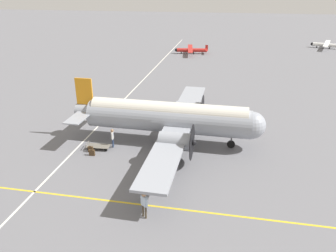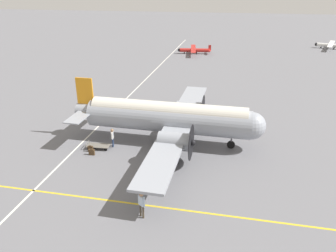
% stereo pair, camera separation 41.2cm
% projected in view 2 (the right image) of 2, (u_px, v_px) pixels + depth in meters
% --- Properties ---
extents(ground_plane, '(300.00, 300.00, 0.00)m').
position_uv_depth(ground_plane, '(168.00, 142.00, 30.35)').
color(ground_plane, slate).
extents(apron_line_eastwest, '(120.00, 0.16, 0.01)m').
position_uv_depth(apron_line_eastwest, '(139.00, 204.00, 21.77)').
color(apron_line_eastwest, gold).
rests_on(apron_line_eastwest, ground_plane).
extents(apron_line_northsouth, '(0.16, 120.00, 0.01)m').
position_uv_depth(apron_line_northsouth, '(90.00, 135.00, 31.80)').
color(apron_line_northsouth, silver).
rests_on(apron_line_northsouth, ground_plane).
extents(airliner_main, '(17.32, 22.10, 5.64)m').
position_uv_depth(airliner_main, '(172.00, 118.00, 29.28)').
color(airliner_main, '#9399A3').
rests_on(airliner_main, ground_plane).
extents(crew_foreground, '(0.54, 0.44, 1.89)m').
position_uv_depth(crew_foreground, '(142.00, 201.00, 20.13)').
color(crew_foreground, '#473D2D').
rests_on(crew_foreground, ground_plane).
extents(passenger_boarding, '(0.28, 0.58, 1.73)m').
position_uv_depth(passenger_boarding, '(112.00, 136.00, 29.10)').
color(passenger_boarding, navy).
rests_on(passenger_boarding, ground_plane).
extents(suitcase_near_door, '(0.50, 0.19, 0.56)m').
position_uv_depth(suitcase_near_door, '(92.00, 152.00, 27.97)').
color(suitcase_near_door, '#47331E').
rests_on(suitcase_near_door, ground_plane).
extents(suitcase_upright_spare, '(0.46, 0.15, 0.57)m').
position_uv_depth(suitcase_upright_spare, '(91.00, 149.00, 28.53)').
color(suitcase_upright_spare, '#47331E').
rests_on(suitcase_upright_spare, ground_plane).
extents(baggage_cart, '(2.11, 1.11, 0.56)m').
position_uv_depth(baggage_cart, '(98.00, 146.00, 29.05)').
color(baggage_cart, '#6B665B').
rests_on(baggage_cart, ground_plane).
extents(light_aircraft_distant, '(7.03, 9.39, 1.83)m').
position_uv_depth(light_aircraft_distant, '(194.00, 50.00, 68.26)').
color(light_aircraft_distant, '#B2231E').
rests_on(light_aircraft_distant, ground_plane).
extents(light_aircraft_taxiing, '(7.35, 9.62, 1.90)m').
position_uv_depth(light_aircraft_taxiing, '(332.00, 45.00, 73.42)').
color(light_aircraft_taxiing, white).
rests_on(light_aircraft_taxiing, ground_plane).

